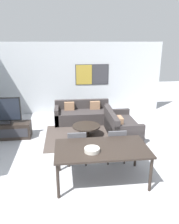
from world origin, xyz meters
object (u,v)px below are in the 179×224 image
Objects in this scene: coffee_table at (86,128)px; dining_chair_centre at (116,143)px; television at (3,111)px; tv_console at (5,131)px; fruit_bowl at (92,150)px; dining_table at (102,150)px; sofa_side at (120,127)px; dining_chair_left at (77,145)px; sofa_main at (83,114)px.

dining_chair_centre is at bearing -71.04° from coffee_table.
television reaches higher than dining_chair_centre.
tv_console is 3.47m from dining_chair_centre.
dining_chair_centre is 2.83× the size of fruit_bowl.
dining_table is (2.53, -2.44, -0.17)m from television.
dining_chair_left is (-1.44, -1.57, 0.22)m from sofa_side.
television is at bearing 90.00° from tv_console.
coffee_table is at bearing 91.98° from dining_table.
fruit_bowl is at bearing -74.12° from dining_chair_left.
television is 0.56× the size of dining_table.
sofa_main is at bearing 38.28° from sofa_side.
sofa_side is 1.93× the size of dining_chair_centre.
sofa_main is at bearing 82.45° from dining_chair_left.
television is (-0.00, 0.00, 0.63)m from tv_console.
dining_chair_left is at bearing -97.55° from sofa_main.
dining_chair_centre reaches higher than fruit_bowl.
sofa_side is (3.50, -0.16, 0.02)m from tv_console.
coffee_table is (-1.05, 0.00, 0.00)m from sofa_side.
sofa_main is at bearing 100.56° from dining_chair_centre.
sofa_side reaches higher than tv_console.
coffee_table is 1.00× the size of dining_chair_left.
fruit_bowl is at bearing -48.34° from television.
sofa_main is 1.33m from coffee_table.
coffee_table is 0.45× the size of dining_table.
fruit_bowl reaches higher than dining_table.
sofa_side is 0.87× the size of dining_table.
dining_chair_centre reaches higher than sofa_side.
dining_chair_left is 2.83× the size of fruit_bowl.
sofa_side is (1.05, -1.34, -0.00)m from sofa_main.
dining_table is (-0.97, -2.29, 0.43)m from sofa_side.
sofa_main is 3.82m from fruit_bowl.
television is 3.56m from sofa_side.
dining_chair_left reaches higher than dining_table.
television is at bearing 131.66° from fruit_bowl.
coffee_table is 2.82× the size of fruit_bowl.
dining_chair_centre is at bearing 56.66° from dining_table.
tv_console is at bearing 135.98° from dining_table.
television is 3.48m from fruit_bowl.
coffee_table is at bearing -3.65° from television.
dining_chair_centre reaches higher than coffee_table.
tv_console is 2.72m from sofa_main.
television reaches higher than sofa_side.
sofa_main is 2.35× the size of coffee_table.
sofa_side is 2.77m from fruit_bowl.
television reaches higher than coffee_table.
dining_chair_left reaches higher than sofa_main.
dining_chair_centre is at bearing -79.44° from sofa_main.
fruit_bowl reaches higher than tv_console.
television is at bearing 149.85° from dining_chair_centre.
coffee_table is at bearing 76.24° from dining_chair_left.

